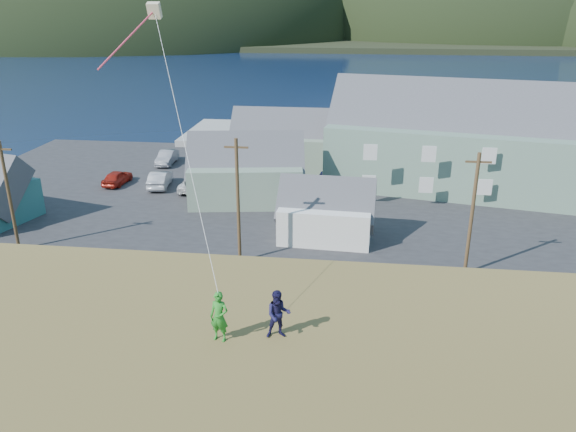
# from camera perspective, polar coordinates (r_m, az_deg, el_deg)

# --- Properties ---
(ground) EXTENTS (900.00, 900.00, 0.00)m
(ground) POSITION_cam_1_polar(r_m,az_deg,el_deg) (37.80, 0.98, -6.07)
(ground) COLOR #0A1638
(ground) RESTS_ON ground
(grass_strip) EXTENTS (110.00, 8.00, 0.10)m
(grass_strip) POSITION_cam_1_polar(r_m,az_deg,el_deg) (36.01, 0.63, -7.43)
(grass_strip) COLOR #4C3D19
(grass_strip) RESTS_ON ground
(waterfront_lot) EXTENTS (72.00, 36.00, 0.12)m
(waterfront_lot) POSITION_cam_1_polar(r_m,az_deg,el_deg) (53.42, 2.92, 2.26)
(waterfront_lot) COLOR #28282B
(waterfront_lot) RESTS_ON ground
(wharf) EXTENTS (26.00, 14.00, 0.90)m
(wharf) POSITION_cam_1_polar(r_m,az_deg,el_deg) (75.96, -0.32, 8.25)
(wharf) COLOR gray
(wharf) RESTS_ON ground
(far_shore) EXTENTS (900.00, 320.00, 2.00)m
(far_shore) POSITION_cam_1_polar(r_m,az_deg,el_deg) (363.86, 6.82, 18.29)
(far_shore) COLOR black
(far_shore) RESTS_ON ground
(far_hills) EXTENTS (760.00, 265.00, 143.00)m
(far_hills) POSITION_cam_1_polar(r_m,az_deg,el_deg) (314.87, 13.52, 17.67)
(far_hills) COLOR black
(far_hills) RESTS_ON ground
(lodge) EXTENTS (37.09, 16.84, 12.60)m
(lodge) POSITION_cam_1_polar(r_m,az_deg,el_deg) (56.63, 22.67, 6.77)
(lodge) COLOR slate
(lodge) RESTS_ON waterfront_lot
(shed_palegreen_near) EXTENTS (11.29, 8.05, 7.60)m
(shed_palegreen_near) POSITION_cam_1_polar(r_m,az_deg,el_deg) (51.02, -4.28, 4.61)
(shed_palegreen_near) COLOR slate
(shed_palegreen_near) RESTS_ON waterfront_lot
(shed_white) EXTENTS (7.58, 5.25, 5.83)m
(shed_white) POSITION_cam_1_polar(r_m,az_deg,el_deg) (42.75, 3.91, 0.48)
(shed_white) COLOR white
(shed_white) RESTS_ON waterfront_lot
(shed_palegreen_far) EXTENTS (11.62, 6.74, 7.80)m
(shed_palegreen_far) POSITION_cam_1_polar(r_m,az_deg,el_deg) (61.87, -0.37, 7.70)
(shed_palegreen_far) COLOR slate
(shed_palegreen_far) RESTS_ON waterfront_lot
(utility_poles) EXTENTS (32.17, 0.24, 8.79)m
(utility_poles) POSITION_cam_1_polar(r_m,az_deg,el_deg) (38.12, -5.51, 1.17)
(utility_poles) COLOR #47331E
(utility_poles) RESTS_ON waterfront_lot
(parked_cars) EXTENTS (26.74, 13.79, 1.58)m
(parked_cars) POSITION_cam_1_polar(r_m,az_deg,el_deg) (58.50, -6.16, 4.63)
(parked_cars) COLOR black
(parked_cars) RESTS_ON waterfront_lot
(kite_flyer_green) EXTENTS (0.67, 0.51, 1.66)m
(kite_flyer_green) POSITION_cam_1_polar(r_m,az_deg,el_deg) (17.81, -7.00, -10.11)
(kite_flyer_green) COLOR #227D22
(kite_flyer_green) RESTS_ON hillside
(kite_flyer_navy) EXTENTS (0.90, 0.77, 1.62)m
(kite_flyer_navy) POSITION_cam_1_polar(r_m,az_deg,el_deg) (17.85, -0.99, -9.96)
(kite_flyer_navy) COLOR #18163C
(kite_flyer_navy) RESTS_ON hillside
(kite_rig) EXTENTS (2.33, 3.13, 10.46)m
(kite_rig) POSITION_cam_1_polar(r_m,az_deg,el_deg) (21.58, -13.73, 18.86)
(kite_rig) COLOR beige
(kite_rig) RESTS_ON ground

